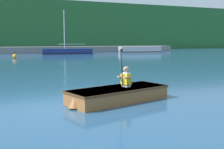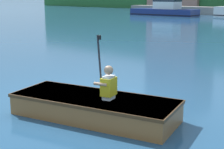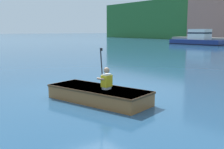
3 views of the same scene
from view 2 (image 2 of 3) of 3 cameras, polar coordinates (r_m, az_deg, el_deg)
name	(u,v)px [view 2 (image 2 of 3)]	position (r m, az deg, el deg)	size (l,w,h in m)	color
ground_plane	(79,98)	(7.88, -5.45, -3.94)	(300.00, 300.00, 0.00)	navy
moored_boat_dock_center_near	(165,9)	(40.28, 8.82, 10.73)	(7.94, 3.25, 2.23)	navy
rowboat_foreground	(92,106)	(6.59, -3.35, -5.17)	(3.40, 2.01, 0.42)	#935B2D
person_paddler	(108,84)	(6.29, -0.64, -1.61)	(0.40, 0.41, 1.18)	silver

